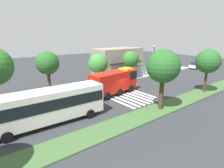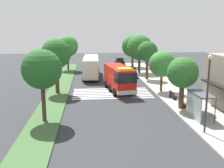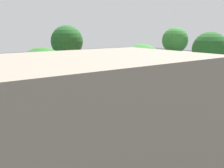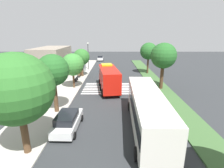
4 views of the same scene
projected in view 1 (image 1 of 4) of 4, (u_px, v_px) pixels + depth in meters
The scene contains 18 objects.
ground_plane at pixel (122, 95), 28.40m from camera, with size 120.00×120.00×0.00m, color #2D3033.
sidewalk at pixel (93, 83), 34.62m from camera, with size 60.00×4.90×0.14m, color #ADA89E.
median_strip at pixel (161, 109), 22.86m from camera, with size 60.00×3.00×0.14m, color #3D6033.
crosswalk at pixel (123, 94), 28.53m from camera, with size 5.85×10.43×0.01m.
fire_truck at pixel (115, 81), 28.43m from camera, with size 8.69×3.70×3.71m.
parked_car_mid at pixel (29, 98), 24.30m from camera, with size 4.73×2.18×1.68m.
parked_car_east at pixel (196, 65), 49.97m from camera, with size 4.79×2.25×1.74m.
transit_bus at pixel (48, 105), 18.54m from camera, with size 11.62×3.14×3.59m.
bus_stop_shelter at pixel (140, 68), 40.19m from camera, with size 3.50×1.40×2.46m.
bench_near_shelter at pixel (126, 76), 38.13m from camera, with size 1.60×0.50×0.90m.
bench_west_of_shelter at pixel (114, 79), 36.15m from camera, with size 1.60×0.50×0.90m.
street_lamp at pixel (154, 58), 41.22m from camera, with size 0.36×0.36×6.45m.
storefront_building at pixel (118, 61), 44.20m from camera, with size 11.55×6.57×5.80m.
sidewalk_tree_center at pixel (48, 63), 27.10m from camera, with size 3.40×3.40×6.43m.
sidewalk_tree_east at pixel (98, 64), 32.70m from camera, with size 3.53×3.53×5.52m.
sidewalk_tree_far_east at pixel (131, 60), 37.42m from camera, with size 3.29×3.29×5.57m.
median_tree_west at pixel (163, 67), 21.35m from camera, with size 3.91×3.91×7.18m.
median_tree_center at pixel (208, 61), 28.05m from camera, with size 3.65×3.65×6.68m.
Camera 1 is at (-18.01, -20.19, 8.91)m, focal length 29.75 mm.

